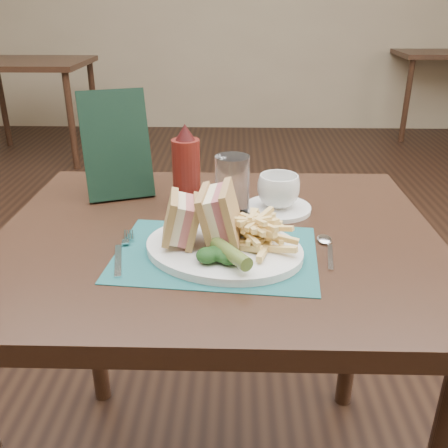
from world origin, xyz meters
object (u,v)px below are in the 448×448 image
Objects in this scene: plate at (224,249)px; coffee_cup at (278,191)px; ketchup_bottle at (186,164)px; check_presenter at (116,145)px; table_bg_right at (439,93)px; saucer at (278,208)px; table_bg_left at (34,110)px; table_main at (218,374)px; sandwich_half_a at (170,219)px; drinking_glass at (232,185)px; placemat at (216,253)px; sandwich_half_b at (209,214)px.

plate is 3.20× the size of coffee_cup.
check_presenter is (-0.17, 0.05, 0.03)m from ketchup_bottle.
table_bg_right is 4.13m from saucer.
ketchup_bottle is at bearing -62.24° from table_bg_left.
check_presenter reaches higher than coffee_cup.
sandwich_half_a is at bearing -133.79° from table_main.
check_presenter reaches higher than table_bg_left.
table_bg_left is 3.23m from ketchup_bottle.
ketchup_bottle reaches higher than sandwich_half_a.
drinking_glass is (0.01, 0.20, 0.06)m from plate.
table_bg_right is at bearing 13.66° from table_bg_left.
table_bg_right is 3.54× the size of check_presenter.
drinking_glass is (-0.10, -0.01, 0.02)m from coffee_cup.
table_main is 9.69× the size of sandwich_half_a.
ketchup_bottle reaches higher than placemat.
check_presenter is at bearing 159.01° from drinking_glass.
sandwich_half_a is 0.07m from sandwich_half_b.
sandwich_half_b is 0.60× the size of ketchup_bottle.
sandwich_half_a is 0.22m from drinking_glass.
table_main is 3.00× the size of plate.
table_bg_right is 9.69× the size of sandwich_half_a.
ketchup_bottle is (-0.08, 0.25, 0.09)m from placemat.
sandwich_half_b is 0.24m from coffee_cup.
table_bg_right is 4.37m from sandwich_half_b.
saucer is 0.40m from check_presenter.
table_main is 3.54× the size of check_presenter.
placemat is 2.88× the size of drinking_glass.
table_bg_left is at bearing 118.93° from drinking_glass.
drinking_glass is at bearing -171.93° from coffee_cup.
sandwich_half_a reaches higher than table_main.
plate is (0.02, -0.10, 0.38)m from table_main.
check_presenter is at bearing 140.06° from table_main.
check_presenter reaches higher than sandwich_half_b.
saucer is 0.04m from coffee_cup.
drinking_glass reaches higher than plate.
check_presenter is at bearing 134.00° from sandwich_half_b.
table_main is 2.41× the size of placemat.
placemat is at bearing -63.07° from table_bg_left.
coffee_cup reaches higher than table_bg_right.
saucer is at bearing -115.55° from table_bg_right.
check_presenter is at bearing 166.50° from coffee_cup.
table_bg_right is 4.41m from sandwich_half_a.
sandwich_half_a is 0.62× the size of saucer.
saucer is 0.59× the size of check_presenter.
placemat is at bearing -98.07° from drinking_glass.
sandwich_half_b is at bearing -63.11° from table_bg_left.
coffee_cup is at bearing 58.39° from placemat.
ketchup_bottle is (1.49, -2.83, 0.47)m from table_bg_left.
check_presenter is (-0.24, 0.20, 0.50)m from table_main.
coffee_cup is at bearing -11.55° from ketchup_bottle.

